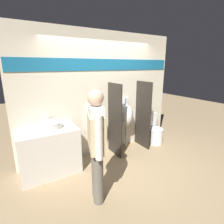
{
  "coord_description": "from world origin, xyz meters",
  "views": [
    {
      "loc": [
        -1.79,
        -2.85,
        1.99
      ],
      "look_at": [
        0.0,
        0.17,
        1.05
      ],
      "focal_mm": 28.0,
      "sensor_mm": 36.0,
      "label": 1
    }
  ],
  "objects_px": {
    "urinal_near_counter": "(96,120)",
    "urinal_far": "(126,115)",
    "cell_phone": "(66,128)",
    "person_in_vest": "(96,140)",
    "toilet": "(154,131)",
    "sink_basin": "(49,125)"
  },
  "relations": [
    {
      "from": "urinal_near_counter",
      "to": "urinal_far",
      "type": "height_order",
      "value": "same"
    },
    {
      "from": "urinal_near_counter",
      "to": "person_in_vest",
      "type": "height_order",
      "value": "person_in_vest"
    },
    {
      "from": "urinal_near_counter",
      "to": "person_in_vest",
      "type": "bearing_deg",
      "value": -114.94
    },
    {
      "from": "cell_phone",
      "to": "urinal_far",
      "type": "height_order",
      "value": "urinal_far"
    },
    {
      "from": "urinal_near_counter",
      "to": "sink_basin",
      "type": "bearing_deg",
      "value": -174.95
    },
    {
      "from": "urinal_near_counter",
      "to": "toilet",
      "type": "height_order",
      "value": "urinal_near_counter"
    },
    {
      "from": "urinal_far",
      "to": "person_in_vest",
      "type": "bearing_deg",
      "value": -138.69
    },
    {
      "from": "urinal_far",
      "to": "urinal_near_counter",
      "type": "bearing_deg",
      "value": 180.0
    },
    {
      "from": "urinal_far",
      "to": "person_in_vest",
      "type": "height_order",
      "value": "person_in_vest"
    },
    {
      "from": "sink_basin",
      "to": "person_in_vest",
      "type": "height_order",
      "value": "person_in_vest"
    },
    {
      "from": "urinal_near_counter",
      "to": "urinal_far",
      "type": "relative_size",
      "value": 1.0
    },
    {
      "from": "toilet",
      "to": "person_in_vest",
      "type": "relative_size",
      "value": 0.54
    },
    {
      "from": "toilet",
      "to": "person_in_vest",
      "type": "height_order",
      "value": "person_in_vest"
    },
    {
      "from": "toilet",
      "to": "person_in_vest",
      "type": "bearing_deg",
      "value": -153.76
    },
    {
      "from": "urinal_far",
      "to": "person_in_vest",
      "type": "relative_size",
      "value": 0.75
    },
    {
      "from": "sink_basin",
      "to": "toilet",
      "type": "xyz_separation_m",
      "value": [
        2.61,
        -0.04,
        -0.61
      ]
    },
    {
      "from": "cell_phone",
      "to": "urinal_far",
      "type": "distance_m",
      "value": 1.55
    },
    {
      "from": "urinal_near_counter",
      "to": "toilet",
      "type": "distance_m",
      "value": 1.71
    },
    {
      "from": "cell_phone",
      "to": "person_in_vest",
      "type": "bearing_deg",
      "value": -80.63
    },
    {
      "from": "toilet",
      "to": "person_in_vest",
      "type": "xyz_separation_m",
      "value": [
        -2.18,
        -1.08,
        0.66
      ]
    },
    {
      "from": "urinal_near_counter",
      "to": "urinal_far",
      "type": "bearing_deg",
      "value": 0.0
    },
    {
      "from": "urinal_near_counter",
      "to": "person_in_vest",
      "type": "relative_size",
      "value": 0.75
    }
  ]
}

